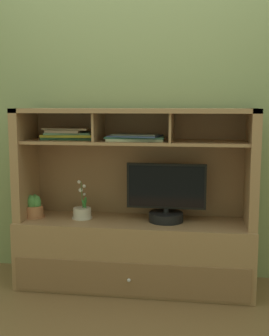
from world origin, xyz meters
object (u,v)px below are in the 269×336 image
(media_console, at_px, (135,232))
(potted_orchid, at_px, (82,212))
(tv_monitor, at_px, (166,198))
(magazine_stack_left, at_px, (69,134))
(potted_fern, at_px, (34,207))
(magazine_stack_centre, at_px, (135,138))

(media_console, xyz_separation_m, potted_orchid, (-0.37, -0.01, 0.13))
(tv_monitor, height_order, magazine_stack_left, magazine_stack_left)
(tv_monitor, distance_m, potted_orchid, 0.61)
(media_console, bearing_deg, tv_monitor, -2.45)
(potted_fern, bearing_deg, potted_orchid, 1.95)
(tv_monitor, distance_m, magazine_stack_left, 0.82)
(media_console, distance_m, magazine_stack_centre, 0.67)
(magazine_stack_left, height_order, magazine_stack_centre, magazine_stack_left)
(potted_fern, height_order, magazine_stack_centre, magazine_stack_centre)
(media_console, distance_m, tv_monitor, 0.33)
(potted_orchid, height_order, potted_fern, potted_orchid)
(magazine_stack_centre, bearing_deg, media_console, 113.34)
(potted_orchid, xyz_separation_m, potted_fern, (-0.35, -0.01, 0.02))
(media_console, distance_m, magazine_stack_left, 0.83)
(potted_orchid, distance_m, potted_fern, 0.36)
(tv_monitor, height_order, potted_fern, tv_monitor)
(magazine_stack_left, bearing_deg, potted_fern, -170.06)
(media_console, relative_size, magazine_stack_left, 4.26)
(magazine_stack_centre, bearing_deg, tv_monitor, 1.48)
(potted_fern, bearing_deg, magazine_stack_left, 9.94)
(media_console, xyz_separation_m, potted_fern, (-0.73, -0.03, 0.16))
(media_console, xyz_separation_m, tv_monitor, (0.22, -0.01, 0.25))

